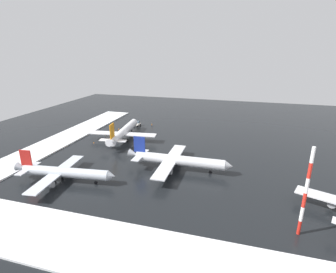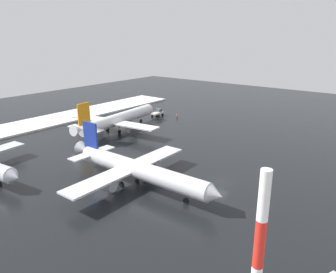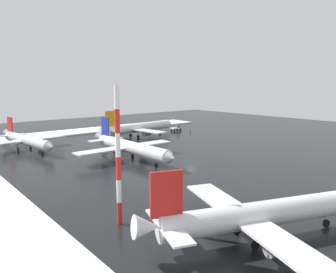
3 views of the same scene
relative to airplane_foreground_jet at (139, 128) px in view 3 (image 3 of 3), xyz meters
The scene contains 13 objects.
ground_plane 43.26m from the airplane_foreground_jet, 16.43° to the right, with size 240.00×240.00×0.00m, color black.
snow_bank_left 28.58m from the airplane_foreground_jet, 154.56° to the right, with size 14.00×116.00×0.51m, color white.
airplane_foreground_jet is the anchor object (origin of this frame).
airplane_parked_portside 38.02m from the airplane_foreground_jet, 38.19° to the right, with size 34.65×28.64×10.31m.
airplane_distant_tail 85.90m from the airplane_foreground_jet, 24.31° to the right, with size 28.30×33.48×10.32m.
airplane_far_rear 40.71m from the airplane_foreground_jet, 90.46° to the right, with size 31.42×26.15×9.33m.
pushback_tug 21.45m from the airplane_foreground_jet, 96.44° to the left, with size 2.39×4.65×2.50m.
ground_crew_by_nose_gear 12.47m from the airplane_foreground_jet, 126.73° to the left, with size 0.36×0.36×1.71m.
ground_crew_beside_wing 27.16m from the airplane_foreground_jet, 105.07° to the left, with size 0.36×0.36×1.71m.
ground_crew_near_tug 23.01m from the airplane_foreground_jet, 77.11° to the left, with size 0.36×0.36×1.71m.
antenna_mast 78.57m from the airplane_foreground_jet, 36.79° to the right, with size 0.70×0.70×19.92m.
traffic_cone_near_nose 13.37m from the airplane_foreground_jet, 141.55° to the right, with size 0.36×0.36×0.55m, color orange.
traffic_cone_mid_line 5.78m from the airplane_foreground_jet, 154.36° to the left, with size 0.36×0.36×0.55m, color orange.
Camera 3 is at (59.93, -57.88, 20.07)m, focal length 35.00 mm.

